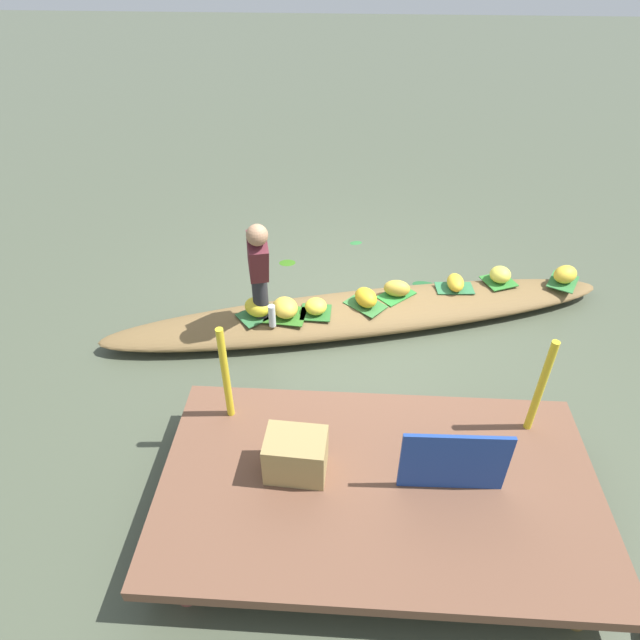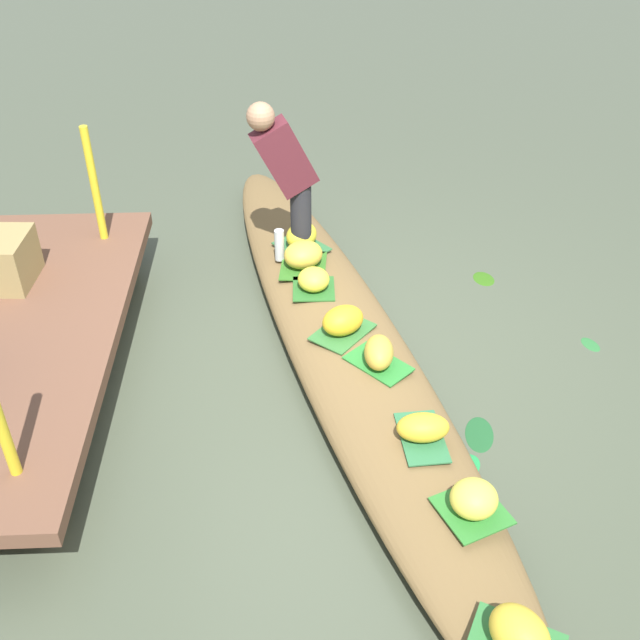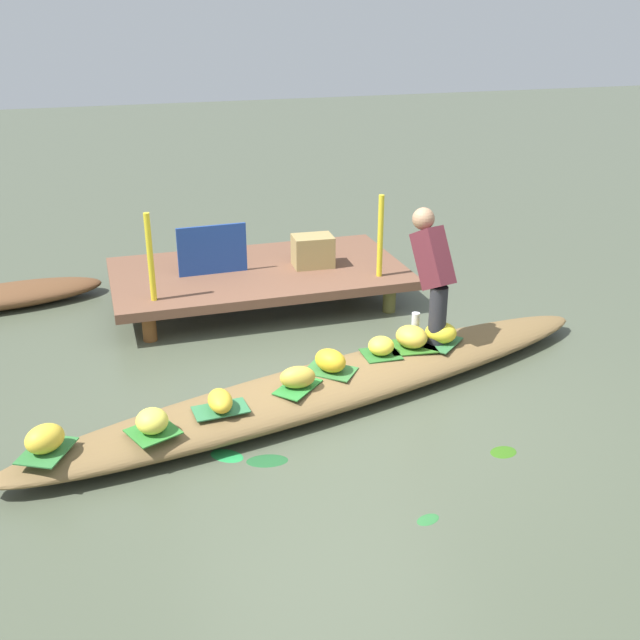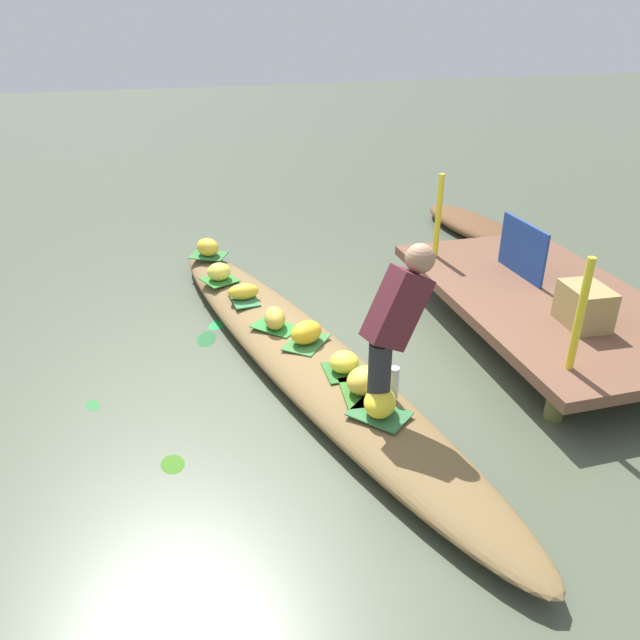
# 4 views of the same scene
# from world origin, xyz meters

# --- Properties ---
(canal_water) EXTENTS (40.00, 40.00, 0.00)m
(canal_water) POSITION_xyz_m (0.00, 0.00, 0.00)
(canal_water) COLOR #48503D
(canal_water) RESTS_ON ground
(dock_platform) EXTENTS (3.20, 1.80, 0.38)m
(dock_platform) POSITION_xyz_m (-0.11, 2.38, 0.32)
(dock_platform) COLOR brown
(dock_platform) RESTS_ON ground
(vendor_boat) EXTENTS (5.60, 2.12, 0.25)m
(vendor_boat) POSITION_xyz_m (0.00, 0.00, 0.12)
(vendor_boat) COLOR brown
(vendor_boat) RESTS_ON ground
(leaf_mat_0) EXTENTS (0.42, 0.42, 0.01)m
(leaf_mat_0) POSITION_xyz_m (-1.56, -0.53, 0.25)
(leaf_mat_0) COLOR #2F782D
(leaf_mat_0) RESTS_ON vendor_boat
(banana_bunch_0) EXTENTS (0.28, 0.29, 0.18)m
(banana_bunch_0) POSITION_xyz_m (-1.56, -0.53, 0.34)
(banana_bunch_0) COLOR #E6D74A
(banana_bunch_0) RESTS_ON vendor_boat
(leaf_mat_1) EXTENTS (0.33, 0.31, 0.01)m
(leaf_mat_1) POSITION_xyz_m (0.50, 0.19, 0.25)
(leaf_mat_1) COLOR #2A6528
(leaf_mat_1) RESTS_ON vendor_boat
(banana_bunch_1) EXTENTS (0.28, 0.27, 0.16)m
(banana_bunch_1) POSITION_xyz_m (0.50, 0.19, 0.33)
(banana_bunch_1) COLOR yellow
(banana_bunch_1) RESTS_ON vendor_boat
(leaf_mat_2) EXTENTS (0.49, 0.48, 0.01)m
(leaf_mat_2) POSITION_xyz_m (1.11, 0.27, 0.25)
(leaf_mat_2) COLOR #306A3A
(leaf_mat_2) RESTS_ON vendor_boat
(banana_bunch_2) EXTENTS (0.36, 0.33, 0.20)m
(banana_bunch_2) POSITION_xyz_m (1.11, 0.27, 0.35)
(banana_bunch_2) COLOR yellow
(banana_bunch_2) RESTS_ON vendor_boat
(leaf_mat_3) EXTENTS (0.44, 0.48, 0.01)m
(leaf_mat_3) POSITION_xyz_m (-2.29, -0.56, 0.25)
(leaf_mat_3) COLOR #2F7135
(leaf_mat_3) RESTS_ON vendor_boat
(banana_bunch_3) EXTENTS (0.36, 0.34, 0.20)m
(banana_bunch_3) POSITION_xyz_m (-2.29, -0.56, 0.35)
(banana_bunch_3) COLOR yellow
(banana_bunch_3) RESTS_ON vendor_boat
(leaf_mat_4) EXTENTS (0.43, 0.27, 0.01)m
(leaf_mat_4) POSITION_xyz_m (-1.03, -0.35, 0.25)
(leaf_mat_4) COLOR #2F6F41
(leaf_mat_4) RESTS_ON vendor_boat
(banana_bunch_4) EXTENTS (0.19, 0.30, 0.15)m
(banana_bunch_4) POSITION_xyz_m (-1.03, -0.35, 0.33)
(banana_bunch_4) COLOR gold
(banana_bunch_4) RESTS_ON vendor_boat
(leaf_mat_5) EXTENTS (0.45, 0.38, 0.01)m
(leaf_mat_5) POSITION_xyz_m (0.81, 0.26, 0.25)
(leaf_mat_5) COLOR #316A21
(leaf_mat_5) RESTS_ON vendor_boat
(banana_bunch_5) EXTENTS (0.37, 0.39, 0.20)m
(banana_bunch_5) POSITION_xyz_m (0.81, 0.26, 0.35)
(banana_bunch_5) COLOR gold
(banana_bunch_5) RESTS_ON vendor_boat
(leaf_mat_6) EXTENTS (0.46, 0.45, 0.01)m
(leaf_mat_6) POSITION_xyz_m (-0.37, -0.18, 0.25)
(leaf_mat_6) COLOR #2B7F31
(leaf_mat_6) RESTS_ON vendor_boat
(banana_bunch_6) EXTENTS (0.31, 0.21, 0.18)m
(banana_bunch_6) POSITION_xyz_m (-0.37, -0.18, 0.34)
(banana_bunch_6) COLOR gold
(banana_bunch_6) RESTS_ON vendor_boat
(leaf_mat_7) EXTENTS (0.49, 0.48, 0.01)m
(leaf_mat_7) POSITION_xyz_m (-0.03, 0.02, 0.25)
(leaf_mat_7) COLOR #357234
(leaf_mat_7) RESTS_ON vendor_boat
(banana_bunch_7) EXTENTS (0.33, 0.36, 0.19)m
(banana_bunch_7) POSITION_xyz_m (-0.03, 0.02, 0.35)
(banana_bunch_7) COLOR yellow
(banana_bunch_7) RESTS_ON vendor_boat
(vendor_person) EXTENTS (0.29, 0.51, 1.21)m
(vendor_person) POSITION_xyz_m (1.04, 0.37, 0.94)
(vendor_person) COLOR #28282D
(vendor_person) RESTS_ON vendor_boat
(water_bottle) EXTENTS (0.07, 0.07, 0.25)m
(water_bottle) POSITION_xyz_m (0.93, 0.44, 0.37)
(water_bottle) COLOR silver
(water_bottle) RESTS_ON vendor_boat
(market_banner) EXTENTS (0.75, 0.05, 0.54)m
(market_banner) POSITION_xyz_m (-0.61, 2.38, 0.65)
(market_banner) COLOR navy
(market_banner) RESTS_ON dock_platform
(railing_post_west) EXTENTS (0.06, 0.06, 0.89)m
(railing_post_west) POSITION_xyz_m (-1.31, 1.78, 0.82)
(railing_post_west) COLOR yellow
(railing_post_west) RESTS_ON dock_platform
(railing_post_east) EXTENTS (0.06, 0.06, 0.89)m
(railing_post_east) POSITION_xyz_m (1.09, 1.78, 0.82)
(railing_post_east) COLOR yellow
(railing_post_east) RESTS_ON dock_platform
(produce_crate) EXTENTS (0.46, 0.35, 0.35)m
(produce_crate) POSITION_xyz_m (0.50, 2.31, 0.55)
(produce_crate) COLOR #9A834E
(produce_crate) RESTS_ON dock_platform
(drifting_plant_0) EXTENTS (0.34, 0.23, 0.01)m
(drifting_plant_0) POSITION_xyz_m (-0.77, -0.77, 0.00)
(drifting_plant_0) COLOR #1E5328
(drifting_plant_0) RESTS_ON ground
(drifting_plant_1) EXTENTS (0.23, 0.19, 0.01)m
(drifting_plant_1) POSITION_xyz_m (0.96, -1.18, 0.00)
(drifting_plant_1) COLOR #316316
(drifting_plant_1) RESTS_ON ground
(drifting_plant_2) EXTENTS (0.31, 0.30, 0.01)m
(drifting_plant_2) POSITION_xyz_m (-1.04, -0.61, 0.00)
(drifting_plant_2) COLOR #218B41
(drifting_plant_2) RESTS_ON ground
(drifting_plant_3) EXTENTS (0.19, 0.15, 0.01)m
(drifting_plant_3) POSITION_xyz_m (0.08, -1.74, 0.00)
(drifting_plant_3) COLOR #2A6C33
(drifting_plant_3) RESTS_ON ground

